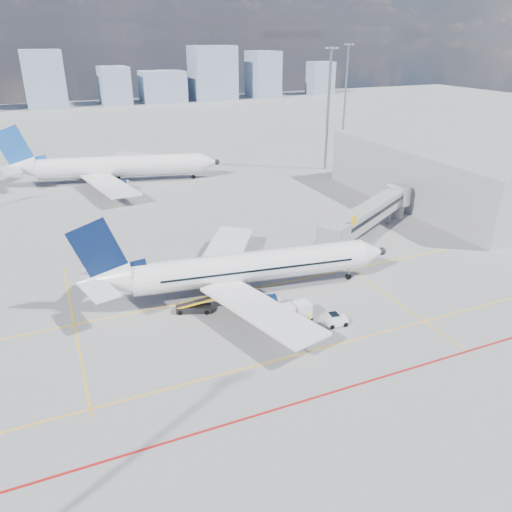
% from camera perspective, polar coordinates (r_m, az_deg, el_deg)
% --- Properties ---
extents(ground, '(420.00, 420.00, 0.00)m').
position_cam_1_polar(ground, '(53.12, 2.79, -7.50)').
color(ground, gray).
rests_on(ground, ground).
extents(apron_markings, '(90.00, 35.12, 0.01)m').
position_cam_1_polar(apron_markings, '(49.96, 4.18, -9.77)').
color(apron_markings, '#F0AE0C').
rests_on(apron_markings, ground).
extents(jet_bridge, '(23.55, 15.78, 6.30)m').
position_cam_1_polar(jet_bridge, '(76.11, 13.27, 4.96)').
color(jet_bridge, gray).
rests_on(jet_bridge, ground).
extents(terminal_block, '(10.00, 42.00, 10.00)m').
position_cam_1_polar(terminal_block, '(92.59, 18.38, 8.56)').
color(terminal_block, gray).
rests_on(terminal_block, ground).
extents(floodlight_mast_ne, '(3.20, 0.61, 25.45)m').
position_cam_1_polar(floodlight_mast_ne, '(112.80, 8.26, 16.54)').
color(floodlight_mast_ne, slate).
rests_on(floodlight_mast_ne, ground).
extents(floodlight_mast_far, '(3.20, 0.61, 25.45)m').
position_cam_1_polar(floodlight_mast_far, '(156.56, 10.23, 18.44)').
color(floodlight_mast_far, slate).
rests_on(floodlight_mast_far, ground).
extents(distant_skyline, '(254.60, 15.80, 23.36)m').
position_cam_1_polar(distant_skyline, '(231.57, -21.35, 17.86)').
color(distant_skyline, gray).
rests_on(distant_skyline, ground).
extents(main_aircraft, '(36.40, 31.59, 10.79)m').
position_cam_1_polar(main_aircraft, '(57.03, -1.90, -1.46)').
color(main_aircraft, silver).
rests_on(main_aircraft, ground).
extents(second_aircraft, '(42.74, 36.77, 12.62)m').
position_cam_1_polar(second_aircraft, '(106.61, -16.18, 9.75)').
color(second_aircraft, silver).
rests_on(second_aircraft, ground).
extents(baggage_tug, '(2.21, 1.48, 1.45)m').
position_cam_1_polar(baggage_tug, '(52.69, 9.12, -7.21)').
color(baggage_tug, silver).
rests_on(baggage_tug, ground).
extents(cargo_dolly, '(3.86, 1.75, 2.11)m').
position_cam_1_polar(cargo_dolly, '(52.52, 4.33, -6.47)').
color(cargo_dolly, black).
rests_on(cargo_dolly, ground).
extents(belt_loader, '(5.40, 3.07, 2.20)m').
position_cam_1_polar(belt_loader, '(54.95, -6.99, -5.82)').
color(belt_loader, black).
rests_on(belt_loader, ground).
extents(ramp_worker, '(0.39, 0.57, 1.53)m').
position_cam_1_polar(ramp_worker, '(52.12, 6.05, -7.31)').
color(ramp_worker, yellow).
rests_on(ramp_worker, ground).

